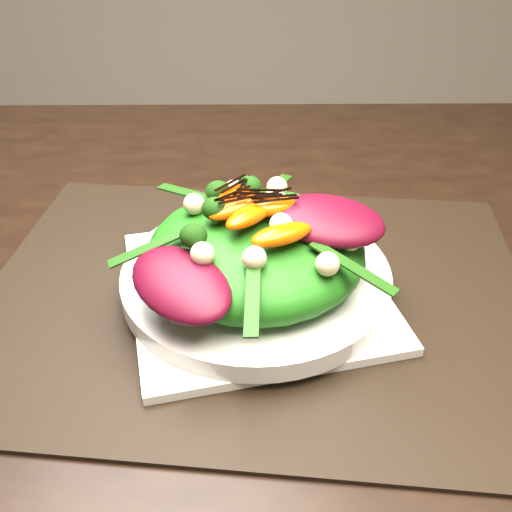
{
  "coord_description": "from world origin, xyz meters",
  "views": [
    {
      "loc": [
        0.28,
        -0.49,
        1.11
      ],
      "look_at": [
        0.28,
        -0.05,
        0.8
      ],
      "focal_mm": 42.0,
      "sensor_mm": 36.0,
      "label": 1
    }
  ],
  "objects_px": {
    "orange_segment": "(243,205)",
    "lettuce_mound": "(256,250)",
    "salad_bowl": "(256,277)",
    "plate_base": "(256,289)",
    "placemat": "(256,294)"
  },
  "relations": [
    {
      "from": "salad_bowl",
      "to": "orange_segment",
      "type": "relative_size",
      "value": 4.53
    },
    {
      "from": "placemat",
      "to": "orange_segment",
      "type": "relative_size",
      "value": 9.35
    },
    {
      "from": "placemat",
      "to": "salad_bowl",
      "type": "bearing_deg",
      "value": 90.0
    },
    {
      "from": "salad_bowl",
      "to": "plate_base",
      "type": "bearing_deg",
      "value": 0.0
    },
    {
      "from": "salad_bowl",
      "to": "lettuce_mound",
      "type": "xyz_separation_m",
      "value": [
        0.0,
        0.0,
        0.03
      ]
    },
    {
      "from": "orange_segment",
      "to": "plate_base",
      "type": "bearing_deg",
      "value": -47.78
    },
    {
      "from": "lettuce_mound",
      "to": "orange_segment",
      "type": "height_order",
      "value": "orange_segment"
    },
    {
      "from": "plate_base",
      "to": "salad_bowl",
      "type": "bearing_deg",
      "value": 0.0
    },
    {
      "from": "lettuce_mound",
      "to": "plate_base",
      "type": "bearing_deg",
      "value": 0.0
    },
    {
      "from": "orange_segment",
      "to": "lettuce_mound",
      "type": "bearing_deg",
      "value": -47.78
    },
    {
      "from": "placemat",
      "to": "salad_bowl",
      "type": "xyz_separation_m",
      "value": [
        0.0,
        0.0,
        0.02
      ]
    },
    {
      "from": "placemat",
      "to": "orange_segment",
      "type": "xyz_separation_m",
      "value": [
        -0.01,
        0.01,
        0.09
      ]
    },
    {
      "from": "salad_bowl",
      "to": "orange_segment",
      "type": "xyz_separation_m",
      "value": [
        -0.01,
        0.01,
        0.07
      ]
    },
    {
      "from": "lettuce_mound",
      "to": "salad_bowl",
      "type": "bearing_deg",
      "value": 0.0
    },
    {
      "from": "placemat",
      "to": "lettuce_mound",
      "type": "relative_size",
      "value": 2.6
    }
  ]
}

